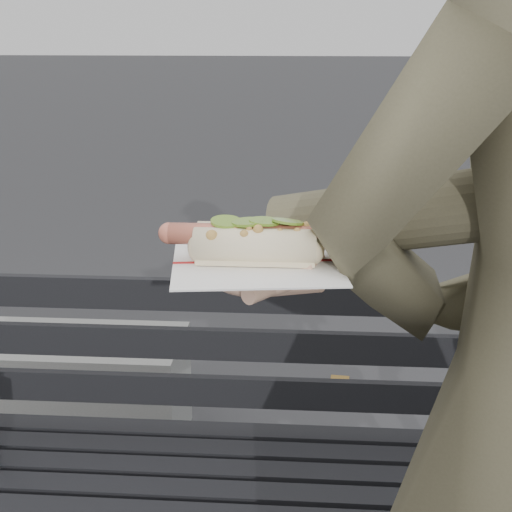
% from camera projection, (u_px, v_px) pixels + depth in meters
% --- Properties ---
extents(park_bench, '(1.50, 0.44, 0.88)m').
position_uv_depth(park_bench, '(220.00, 435.00, 1.89)').
color(park_bench, black).
rests_on(park_bench, ground).
extents(concrete_block, '(1.20, 0.40, 0.40)m').
position_uv_depth(concrete_block, '(20.00, 388.00, 2.86)').
color(concrete_block, slate).
rests_on(concrete_block, ground).
extents(held_hotdog, '(0.62, 0.30, 0.20)m').
position_uv_depth(held_hotdog, '(419.00, 219.00, 0.93)').
color(held_hotdog, '#46422F').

